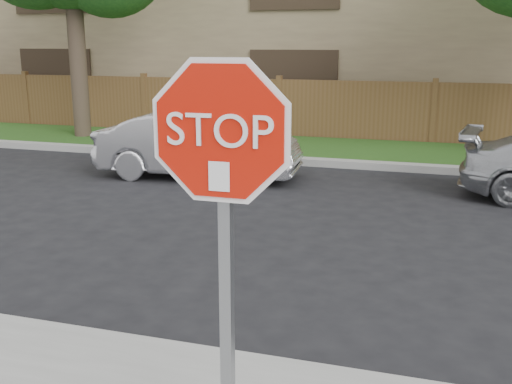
% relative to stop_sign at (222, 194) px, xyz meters
% --- Properties ---
extents(far_curb, '(70.00, 0.30, 0.15)m').
position_rel_stop_sign_xyz_m(far_curb, '(0.88, 9.63, -1.75)').
color(far_curb, gray).
rests_on(far_curb, ground).
extents(grass_strip, '(70.00, 3.00, 0.12)m').
position_rel_stop_sign_xyz_m(grass_strip, '(0.88, 11.28, -1.77)').
color(grass_strip, '#1E4714').
rests_on(grass_strip, ground).
extents(fence, '(70.00, 0.12, 1.60)m').
position_rel_stop_sign_xyz_m(fence, '(0.88, 12.88, -1.03)').
color(fence, brown).
rests_on(fence, ground).
extents(apartment_building, '(35.20, 9.20, 7.20)m').
position_rel_stop_sign_xyz_m(apartment_building, '(0.88, 18.48, 1.70)').
color(apartment_building, '#877354').
rests_on(apartment_building, ground).
extents(stop_sign, '(1.01, 0.13, 2.55)m').
position_rel_stop_sign_xyz_m(stop_sign, '(0.00, 0.00, 0.00)').
color(stop_sign, gray).
rests_on(stop_sign, sidewalk_near).
extents(sedan_left, '(3.99, 1.66, 1.28)m').
position_rel_stop_sign_xyz_m(sedan_left, '(-3.39, 7.86, -1.19)').
color(sedan_left, silver).
rests_on(sedan_left, ground).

